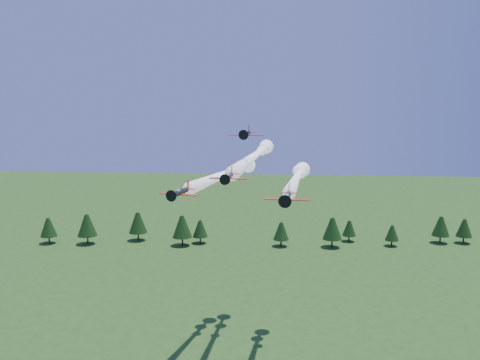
# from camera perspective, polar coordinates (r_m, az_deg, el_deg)

# --- Properties ---
(plane_lead) EXTENTS (9.51, 59.88, 3.70)m
(plane_lead) POSITION_cam_1_polar(r_m,az_deg,el_deg) (121.52, 1.67, 2.68)
(plane_lead) COLOR black
(plane_lead) RESTS_ON ground
(plane_left) EXTENTS (15.57, 46.74, 3.70)m
(plane_left) POSITION_cam_1_polar(r_m,az_deg,el_deg) (125.77, -1.37, 0.74)
(plane_left) COLOR black
(plane_left) RESTS_ON ground
(plane_right) EXTENTS (9.61, 44.58, 3.70)m
(plane_right) POSITION_cam_1_polar(r_m,az_deg,el_deg) (120.37, 6.10, 0.35)
(plane_right) COLOR black
(plane_right) RESTS_ON ground
(plane_slot) EXTENTS (6.93, 7.52, 2.43)m
(plane_slot) POSITION_cam_1_polar(r_m,az_deg,el_deg) (104.45, 0.68, 4.97)
(plane_slot) COLOR black
(plane_slot) RESTS_ON ground
(treeline) EXTENTS (171.04, 20.45, 11.97)m
(treeline) POSITION_cam_1_polar(r_m,az_deg,el_deg) (211.66, 0.33, -5.03)
(treeline) COLOR #382314
(treeline) RESTS_ON ground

